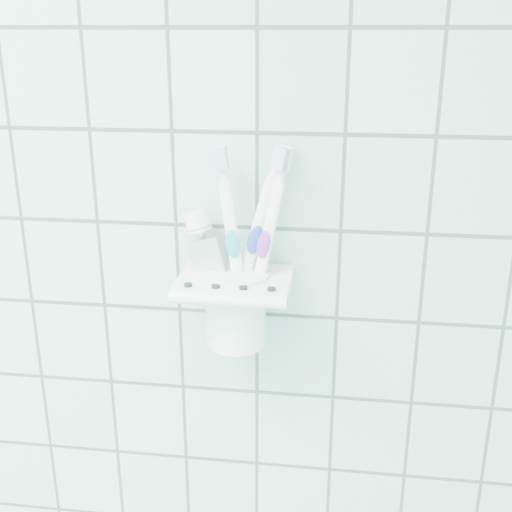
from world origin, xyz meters
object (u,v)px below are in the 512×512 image
(holder_bracket, at_px, (235,284))
(cup, at_px, (236,305))
(toothpaste_tube, at_px, (229,266))
(toothbrush_pink, at_px, (246,248))
(toothbrush_orange, at_px, (225,240))
(toothbrush_blue, at_px, (247,244))

(holder_bracket, relative_size, cup, 1.43)
(cup, bearing_deg, toothpaste_tube, -168.38)
(toothpaste_tube, bearing_deg, toothbrush_pink, -2.92)
(cup, relative_size, toothbrush_pink, 0.40)
(toothbrush_pink, height_order, toothbrush_orange, toothbrush_orange)
(toothbrush_orange, relative_size, toothpaste_tube, 1.44)
(toothbrush_orange, bearing_deg, holder_bracket, -9.53)
(cup, xyz_separation_m, toothbrush_orange, (-0.01, -0.00, 0.08))
(toothbrush_blue, relative_size, toothbrush_orange, 0.97)
(toothbrush_pink, bearing_deg, toothbrush_orange, 167.82)
(toothbrush_blue, bearing_deg, holder_bracket, -135.11)
(cup, distance_m, toothbrush_blue, 0.07)
(toothbrush_pink, distance_m, toothbrush_blue, 0.01)
(toothbrush_pink, relative_size, toothbrush_orange, 0.95)
(toothbrush_pink, relative_size, toothbrush_blue, 0.98)
(holder_bracket, distance_m, toothbrush_blue, 0.05)
(holder_bracket, bearing_deg, cup, 82.91)
(holder_bracket, height_order, toothpaste_tube, toothpaste_tube)
(toothbrush_orange, bearing_deg, toothpaste_tube, 23.30)
(toothbrush_pink, bearing_deg, cup, 147.80)
(cup, distance_m, toothbrush_pink, 0.07)
(holder_bracket, height_order, toothbrush_orange, toothbrush_orange)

